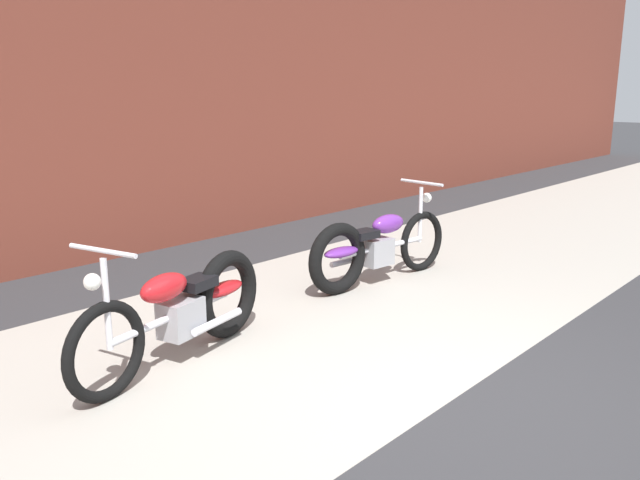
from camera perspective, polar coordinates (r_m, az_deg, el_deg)
ground_plane at (r=4.41m, az=11.18°, el=-14.09°), size 80.00×80.00×0.00m
sidewalk_slab at (r=5.42m, az=-5.00°, el=-8.52°), size 36.00×3.50×0.01m
brick_building_wall at (r=7.95m, az=-23.37°, el=16.51°), size 36.00×0.50×5.21m
motorcycle_red at (r=4.98m, az=-11.65°, el=-5.89°), size 1.98×0.71×1.03m
motorcycle_purple at (r=6.71m, az=4.63°, el=-0.68°), size 2.00×0.60×1.03m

